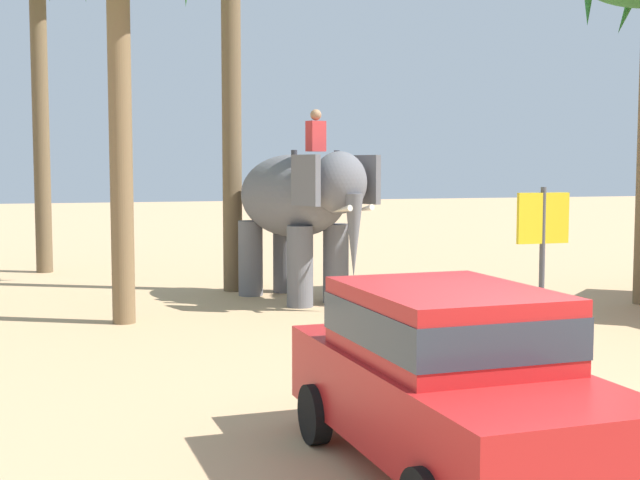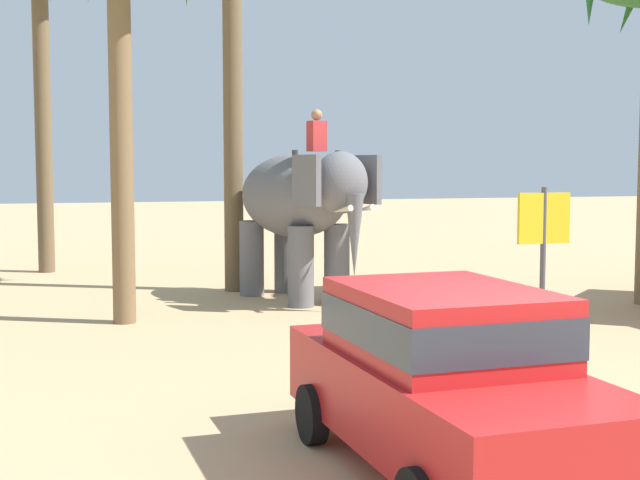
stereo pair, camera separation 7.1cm
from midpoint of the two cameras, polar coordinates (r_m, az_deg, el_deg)
The scene contains 3 objects.
car_sedan_foreground at distance 8.00m, azimuth 8.11°, elevation -8.59°, with size 1.99×4.16×1.70m.
elephant_with_mahout at distance 17.94m, azimuth -1.51°, elevation 2.35°, with size 2.63×4.01×3.88m.
signboard_yellow at distance 15.98m, azimuth 14.15°, elevation 0.81°, with size 1.00×0.10×2.40m.
Camera 1 is at (-4.05, -6.66, 2.79)m, focal length 49.24 mm.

